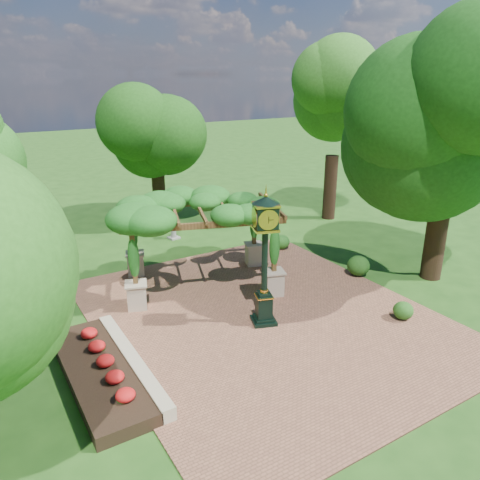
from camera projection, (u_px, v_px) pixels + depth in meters
ground at (282, 330)px, 14.41m from camera, size 120.00×120.00×0.00m
brick_plaza at (264, 316)px, 15.21m from camera, size 10.00×12.00×0.04m
border_wall at (132, 362)px, 12.48m from camera, size 0.35×5.00×0.40m
flower_bed at (99, 373)px, 12.05m from camera, size 1.50×5.00×0.36m
pedestal_clock at (265, 249)px, 13.98m from camera, size 1.05×1.05×4.19m
pergola at (200, 211)px, 16.59m from camera, size 6.33×5.02×3.47m
sundial at (173, 231)px, 22.32m from camera, size 0.56×0.56×0.88m
shrub_front at (403, 310)px, 14.93m from camera, size 0.81×0.81×0.57m
shrub_mid at (358, 266)px, 18.16m from camera, size 1.11×1.11×0.78m
shrub_back at (282, 242)px, 20.96m from camera, size 0.71×0.71×0.63m
tree_north at (155, 122)px, 23.68m from camera, size 3.90×3.90×7.58m
tree_east_far at (336, 104)px, 23.65m from camera, size 4.08×4.08×8.82m
tree_east_near at (454, 115)px, 16.14m from camera, size 5.46×5.46×8.90m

